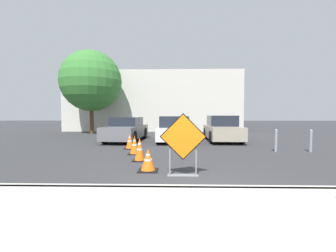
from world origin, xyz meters
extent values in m
plane|color=#333335|center=(0.00, 10.00, 0.00)|extent=(96.00, 96.00, 0.00)
cube|color=#ADAAA3|center=(0.00, -1.37, 0.07)|extent=(23.40, 2.75, 0.14)
cube|color=#ADAAA3|center=(0.00, 0.00, 0.07)|extent=(23.40, 0.20, 0.14)
cube|color=black|center=(-0.34, 1.21, 0.99)|extent=(1.16, 0.02, 1.16)
cube|color=orange|center=(-0.34, 1.20, 0.99)|extent=(1.10, 0.02, 1.10)
cube|color=slate|center=(-0.34, 1.26, 0.01)|extent=(0.78, 0.20, 0.02)
cube|color=slate|center=(-0.66, 1.26, 0.50)|extent=(0.04, 0.04, 0.99)
cube|color=slate|center=(-0.01, 1.26, 0.50)|extent=(0.04, 0.04, 0.99)
cube|color=black|center=(-1.27, 1.72, 0.01)|extent=(0.53, 0.53, 0.03)
cone|color=orange|center=(-1.27, 1.72, 0.32)|extent=(0.39, 0.39, 0.58)
cylinder|color=white|center=(-1.27, 1.72, 0.45)|extent=(0.12, 0.12, 0.05)
cylinder|color=white|center=(-1.27, 1.72, 0.31)|extent=(0.22, 0.22, 0.05)
cube|color=black|center=(-1.70, 3.06, 0.01)|extent=(0.46, 0.46, 0.03)
cone|color=orange|center=(-1.70, 3.06, 0.41)|extent=(0.34, 0.34, 0.76)
cylinder|color=white|center=(-1.70, 3.06, 0.57)|extent=(0.11, 0.11, 0.07)
cylinder|color=white|center=(-1.70, 3.06, 0.39)|extent=(0.19, 0.19, 0.07)
cube|color=black|center=(-2.09, 4.33, 0.01)|extent=(0.47, 0.47, 0.03)
cone|color=orange|center=(-2.09, 4.33, 0.38)|extent=(0.35, 0.35, 0.70)
cylinder|color=white|center=(-2.09, 4.33, 0.54)|extent=(0.11, 0.11, 0.06)
cylinder|color=white|center=(-2.09, 4.33, 0.37)|extent=(0.19, 0.19, 0.06)
cube|color=black|center=(-2.55, 5.73, 0.01)|extent=(0.50, 0.50, 0.03)
cone|color=orange|center=(-2.55, 5.73, 0.37)|extent=(0.37, 0.37, 0.68)
cylinder|color=white|center=(-2.55, 5.73, 0.52)|extent=(0.11, 0.11, 0.06)
cylinder|color=white|center=(-2.55, 5.73, 0.36)|extent=(0.20, 0.20, 0.06)
cube|color=slate|center=(-3.39, 8.98, 0.54)|extent=(2.05, 4.73, 0.70)
cube|color=#1E232D|center=(-3.38, 9.09, 1.15)|extent=(1.67, 2.22, 0.51)
cylinder|color=black|center=(-2.68, 7.49, 0.35)|extent=(0.25, 0.72, 0.71)
cylinder|color=black|center=(-4.28, 7.60, 0.35)|extent=(0.25, 0.72, 0.71)
cylinder|color=black|center=(-2.49, 10.35, 0.35)|extent=(0.25, 0.72, 0.71)
cylinder|color=black|center=(-4.09, 10.46, 0.35)|extent=(0.25, 0.72, 0.71)
cube|color=white|center=(-0.55, 8.99, 0.50)|extent=(1.88, 4.57, 0.64)
cube|color=#1E232D|center=(-0.55, 9.11, 1.14)|extent=(1.65, 2.10, 0.64)
cylinder|color=black|center=(0.31, 7.58, 0.33)|extent=(0.20, 0.65, 0.65)
cylinder|color=black|center=(-1.41, 7.58, 0.33)|extent=(0.20, 0.65, 0.65)
cylinder|color=black|center=(0.31, 10.41, 0.33)|extent=(0.20, 0.65, 0.65)
cylinder|color=black|center=(-1.41, 10.41, 0.33)|extent=(0.20, 0.65, 0.65)
cube|color=#A39984|center=(2.29, 8.94, 0.54)|extent=(1.82, 4.24, 0.70)
cube|color=#1E232D|center=(2.29, 9.04, 1.20)|extent=(1.56, 1.97, 0.61)
cylinder|color=black|center=(3.06, 7.62, 0.35)|extent=(0.21, 0.70, 0.70)
cylinder|color=black|center=(1.47, 7.65, 0.35)|extent=(0.21, 0.70, 0.70)
cylinder|color=black|center=(3.11, 10.22, 0.35)|extent=(0.21, 0.70, 0.70)
cylinder|color=black|center=(1.52, 10.25, 0.35)|extent=(0.21, 0.70, 0.70)
cylinder|color=gray|center=(3.68, 5.05, 0.45)|extent=(0.11, 0.11, 0.89)
sphere|color=gray|center=(3.68, 5.05, 0.89)|extent=(0.12, 0.12, 0.12)
cylinder|color=gray|center=(5.11, 5.05, 0.44)|extent=(0.11, 0.11, 0.88)
sphere|color=gray|center=(5.11, 5.05, 0.88)|extent=(0.12, 0.12, 0.12)
cube|color=beige|center=(-2.59, 18.73, 2.85)|extent=(16.81, 5.00, 5.70)
cylinder|color=#513823|center=(-7.33, 14.03, 1.23)|extent=(0.32, 0.32, 2.46)
sphere|color=#387A33|center=(-7.33, 14.03, 4.31)|extent=(4.94, 4.94, 4.94)
camera|label=1|loc=(-0.57, -4.33, 1.53)|focal=24.00mm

